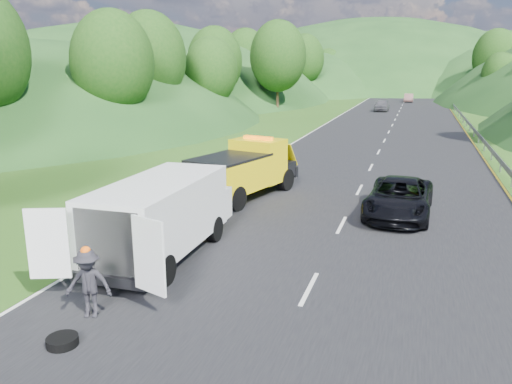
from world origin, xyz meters
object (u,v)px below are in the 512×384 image
(white_van, at_px, (163,214))
(passing_suv, at_px, (398,216))
(woman, at_px, (154,230))
(child, at_px, (170,256))
(worker, at_px, (91,317))
(spare_tire, at_px, (63,346))
(tow_truck, at_px, (245,169))
(suitcase, at_px, (101,229))

(white_van, distance_m, passing_suv, 10.01)
(woman, height_order, child, woman)
(white_van, bearing_deg, worker, -88.17)
(white_van, bearing_deg, passing_suv, 44.14)
(child, height_order, spare_tire, child)
(white_van, xyz_separation_m, worker, (0.21, -4.16, -1.44))
(white_van, relative_size, passing_suv, 1.33)
(white_van, xyz_separation_m, woman, (-1.67, 2.31, -1.44))
(worker, bearing_deg, woman, 89.41)
(tow_truck, xyz_separation_m, worker, (0.25, -12.23, -1.33))
(white_van, bearing_deg, suitcase, 159.09)
(child, bearing_deg, tow_truck, 103.57)
(suitcase, xyz_separation_m, passing_suv, (10.14, 5.88, -0.27))
(worker, bearing_deg, white_van, 76.06)
(worker, xyz_separation_m, suitcase, (-3.36, 5.30, 0.27))
(tow_truck, height_order, worker, tow_truck)
(white_van, xyz_separation_m, spare_tire, (0.42, -5.48, -1.44))
(spare_tire, relative_size, passing_suv, 0.13)
(child, xyz_separation_m, worker, (0.06, -4.24, 0.00))
(tow_truck, bearing_deg, woman, -91.46)
(worker, bearing_deg, tow_truck, 74.40)
(tow_truck, relative_size, suitcase, 12.66)
(white_van, height_order, passing_suv, white_van)
(child, relative_size, suitcase, 1.79)
(white_van, bearing_deg, woman, 124.86)
(suitcase, bearing_deg, white_van, -19.89)
(tow_truck, xyz_separation_m, suitcase, (-3.11, -6.93, -1.07))
(child, distance_m, worker, 4.24)
(tow_truck, bearing_deg, suitcase, -99.81)
(child, height_order, passing_suv, passing_suv)
(passing_suv, bearing_deg, spare_tire, -114.85)
(white_van, height_order, suitcase, white_van)
(spare_tire, distance_m, passing_suv, 14.12)
(child, height_order, worker, worker)
(child, distance_m, passing_suv, 9.75)
(tow_truck, relative_size, white_van, 0.93)
(tow_truck, xyz_separation_m, white_van, (0.05, -8.07, 0.11))
(passing_suv, bearing_deg, worker, -118.37)
(suitcase, bearing_deg, passing_suv, 30.13)
(woman, relative_size, child, 1.61)
(worker, distance_m, suitcase, 6.28)
(tow_truck, height_order, child, tow_truck)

